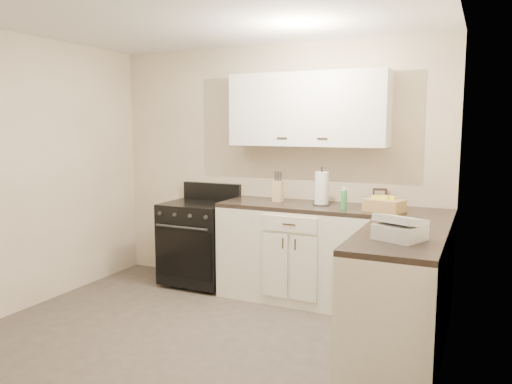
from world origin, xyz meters
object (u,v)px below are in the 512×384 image
at_px(stove, 199,242).
at_px(knife_block, 278,191).
at_px(wicker_basket, 384,205).
at_px(countertop_grill, 400,232).
at_px(paper_towel, 322,188).

xyz_separation_m(stove, knife_block, (0.87, 0.09, 0.58)).
distance_m(stove, knife_block, 1.05).
height_order(wicker_basket, countertop_grill, wicker_basket).
xyz_separation_m(paper_towel, wicker_basket, (0.61, -0.13, -0.10)).
bearing_deg(stove, knife_block, 5.90).
bearing_deg(paper_towel, wicker_basket, -11.60).
bearing_deg(countertop_grill, paper_towel, 150.72).
bearing_deg(stove, countertop_grill, -26.60).
xyz_separation_m(stove, wicker_basket, (1.94, -0.06, 0.53)).
distance_m(paper_towel, countertop_grill, 1.49).
relative_size(stove, wicker_basket, 2.61).
bearing_deg(knife_block, stove, -172.14).
relative_size(paper_towel, countertop_grill, 1.13).
height_order(knife_block, paper_towel, paper_towel).
relative_size(paper_towel, wicker_basket, 0.97).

